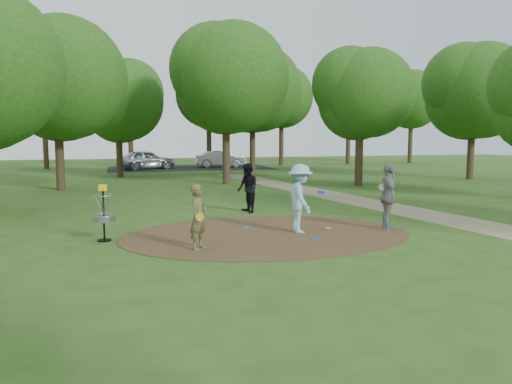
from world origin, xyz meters
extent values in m
plane|color=#2D5119|center=(0.00, 0.00, 0.00)|extent=(100.00, 100.00, 0.00)
cylinder|color=#47301C|center=(0.00, 0.00, 0.01)|extent=(8.40, 8.40, 0.02)
cube|color=#8C7A5B|center=(6.50, 2.00, 0.01)|extent=(7.55, 39.89, 0.01)
cube|color=black|center=(2.00, 30.00, 0.00)|extent=(14.00, 8.00, 0.01)
imported|color=brown|center=(-2.19, -1.37, 0.82)|extent=(0.66, 0.71, 1.64)
cylinder|color=orange|center=(-2.20, -1.62, 0.86)|extent=(0.22, 0.09, 0.22)
imported|color=#97CFE1|center=(1.01, 0.00, 1.01)|extent=(0.80, 1.33, 2.02)
cylinder|color=#0D13E5|center=(1.66, -0.01, 1.18)|extent=(0.29, 0.29, 0.08)
imported|color=black|center=(0.48, 4.11, 0.91)|extent=(0.81, 0.98, 1.82)
cylinder|color=#0B8FC7|center=(0.69, 4.08, 0.81)|extent=(0.22, 0.08, 0.22)
imported|color=gray|center=(3.72, -0.30, 1.02)|extent=(0.81, 1.28, 2.03)
cylinder|color=silver|center=(3.51, -0.29, 1.30)|extent=(0.23, 0.09, 0.22)
cylinder|color=#177FBD|center=(-0.34, 1.14, 0.03)|extent=(0.22, 0.22, 0.02)
cylinder|color=blue|center=(1.06, -1.02, 0.03)|extent=(0.22, 0.22, 0.02)
cylinder|color=red|center=(-1.73, 1.44, 0.03)|extent=(0.22, 0.22, 0.02)
imported|color=#B4B5BC|center=(-1.85, 29.56, 0.81)|extent=(5.14, 3.29, 1.63)
imported|color=#9FA0A6|center=(4.77, 30.41, 0.73)|extent=(4.53, 1.76, 1.47)
cylinder|color=orange|center=(2.05, 0.34, 0.03)|extent=(0.22, 0.22, 0.02)
cylinder|color=black|center=(-4.50, 0.30, 0.68)|extent=(0.05, 0.05, 1.35)
cylinder|color=black|center=(-4.50, 0.30, 0.02)|extent=(0.36, 0.36, 0.04)
cylinder|color=gray|center=(-4.50, 0.30, 0.62)|extent=(0.60, 0.60, 0.16)
torus|color=gray|center=(-4.50, 0.30, 0.70)|extent=(0.63, 0.63, 0.03)
torus|color=gray|center=(-4.50, 0.30, 1.25)|extent=(0.58, 0.58, 0.02)
cube|color=yellow|center=(-4.50, 0.30, 1.45)|extent=(0.22, 0.02, 0.18)
cylinder|color=#332316|center=(-7.00, 14.00, 1.90)|extent=(0.44, 0.44, 3.80)
sphere|color=#224813|center=(-7.00, 14.00, 5.52)|extent=(6.25, 6.25, 6.25)
cylinder|color=#332316|center=(2.00, 15.00, 2.09)|extent=(0.44, 0.44, 4.18)
sphere|color=#224813|center=(2.00, 15.00, 5.92)|extent=(6.33, 6.33, 6.33)
cylinder|color=#332316|center=(9.00, 12.00, 1.80)|extent=(0.44, 0.44, 3.61)
sphere|color=#224813|center=(9.00, 12.00, 4.97)|extent=(4.95, 4.95, 4.95)
cylinder|color=#332316|center=(-4.00, 22.00, 1.71)|extent=(0.44, 0.44, 3.42)
sphere|color=#224813|center=(-4.00, 22.00, 4.88)|extent=(5.30, 5.30, 5.30)
cylinder|color=#332316|center=(6.00, 24.00, 2.19)|extent=(0.44, 0.44, 4.37)
sphere|color=#224813|center=(6.00, 24.00, 6.19)|extent=(6.62, 6.62, 6.62)
cylinder|color=#332316|center=(18.00, 14.00, 1.90)|extent=(0.44, 0.44, 3.80)
sphere|color=#224813|center=(18.00, 14.00, 5.48)|extent=(6.09, 6.09, 6.09)
camera|label=1|loc=(-4.07, -13.55, 2.84)|focal=35.00mm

